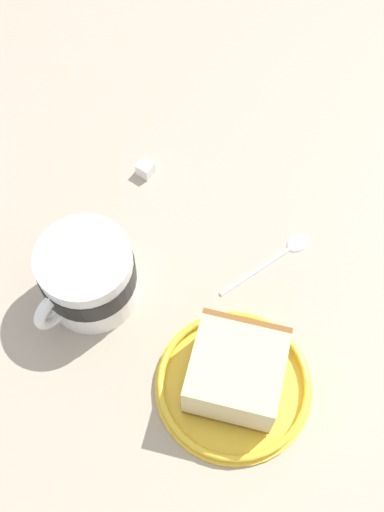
{
  "coord_description": "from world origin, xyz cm",
  "views": [
    {
      "loc": [
        -23.74,
        19.17,
        61.25
      ],
      "look_at": [
        2.2,
        1.86,
        3.0
      ],
      "focal_mm": 43.63,
      "sensor_mm": 36.0,
      "label": 1
    }
  ],
  "objects_px": {
    "small_plate": "(234,384)",
    "cake_slice": "(236,371)",
    "teaspoon": "(284,251)",
    "tea_mug": "(87,275)",
    "sugar_cube": "(146,169)"
  },
  "relations": [
    {
      "from": "small_plate",
      "to": "cake_slice",
      "type": "relative_size",
      "value": 1.29
    },
    {
      "from": "small_plate",
      "to": "teaspoon",
      "type": "distance_m",
      "value": 0.16
    },
    {
      "from": "small_plate",
      "to": "cake_slice",
      "type": "height_order",
      "value": "cake_slice"
    },
    {
      "from": "tea_mug",
      "to": "sugar_cube",
      "type": "relative_size",
      "value": 7.01
    },
    {
      "from": "tea_mug",
      "to": "sugar_cube",
      "type": "bearing_deg",
      "value": -51.49
    },
    {
      "from": "teaspoon",
      "to": "sugar_cube",
      "type": "height_order",
      "value": "sugar_cube"
    },
    {
      "from": "small_plate",
      "to": "sugar_cube",
      "type": "relative_size",
      "value": 9.15
    },
    {
      "from": "cake_slice",
      "to": "teaspoon",
      "type": "bearing_deg",
      "value": -55.88
    },
    {
      "from": "small_plate",
      "to": "sugar_cube",
      "type": "distance_m",
      "value": 0.28
    },
    {
      "from": "tea_mug",
      "to": "teaspoon",
      "type": "height_order",
      "value": "tea_mug"
    },
    {
      "from": "teaspoon",
      "to": "tea_mug",
      "type": "bearing_deg",
      "value": 69.9
    },
    {
      "from": "tea_mug",
      "to": "small_plate",
      "type": "bearing_deg",
      "value": -158.13
    },
    {
      "from": "small_plate",
      "to": "tea_mug",
      "type": "height_order",
      "value": "tea_mug"
    },
    {
      "from": "small_plate",
      "to": "tea_mug",
      "type": "bearing_deg",
      "value": 21.87
    },
    {
      "from": "cake_slice",
      "to": "sugar_cube",
      "type": "bearing_deg",
      "value": -13.07
    }
  ]
}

